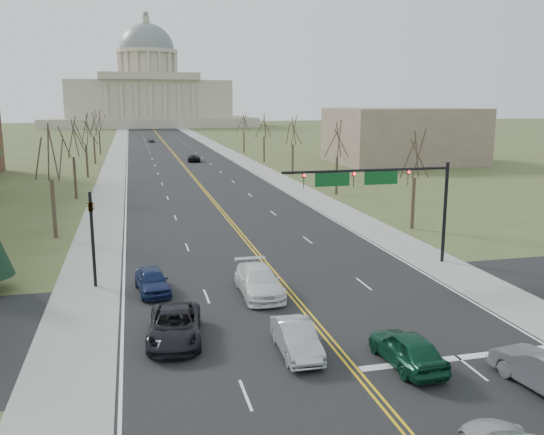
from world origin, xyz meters
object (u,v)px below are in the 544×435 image
car_nb_inner_lead (407,349)px  car_far_sb (151,140)px  car_sb_outer_lead (175,326)px  car_sb_inner_second (259,281)px  signal_left (92,229)px  car_far_nb (194,158)px  car_sb_outer_second (152,280)px  signal_mast (380,185)px  car_sb_inner_lead (296,339)px

car_nb_inner_lead → car_far_sb: 142.46m
car_sb_outer_lead → car_sb_inner_second: car_sb_inner_second is taller
signal_left → car_sb_outer_lead: size_ratio=1.11×
car_far_nb → car_nb_inner_lead: bearing=94.3°
car_far_nb → car_sb_outer_second: bearing=86.4°
signal_mast → car_far_sb: signal_mast is taller
signal_left → car_sb_outer_lead: signal_left is taller
signal_left → car_sb_inner_second: bearing=-22.1°
car_sb_outer_lead → car_far_nb: size_ratio=1.10×
car_nb_inner_lead → car_far_nb: bearing=-93.1°
car_sb_inner_lead → car_sb_inner_second: (0.09, 8.42, 0.09)m
car_sb_inner_second → car_far_sb: size_ratio=1.43×
car_sb_inner_second → car_far_sb: (-1.68, 131.63, -0.15)m
signal_left → car_sb_outer_second: size_ratio=1.37×
car_sb_outer_second → car_far_nb: size_ratio=0.89×
car_sb_outer_lead → car_sb_outer_second: (-0.78, 7.53, -0.00)m
car_sb_inner_second → car_far_nb: (4.44, 77.55, -0.14)m
signal_left → car_nb_inner_lead: size_ratio=1.31×
signal_left → car_far_sb: size_ratio=1.51×
car_nb_inner_lead → car_sb_inner_lead: bearing=-30.6°
signal_left → car_far_nb: signal_left is taller
car_sb_outer_lead → car_far_nb: 83.74m
signal_left → car_sb_inner_lead: bearing=-52.3°
signal_left → car_sb_outer_second: (3.42, -1.98, -2.96)m
signal_mast → car_far_nb: bearing=93.8°
signal_left → car_sb_inner_lead: 15.84m
signal_mast → car_far_sb: 128.30m
signal_left → car_nb_inner_lead: signal_left is taller
signal_mast → car_sb_inner_second: signal_mast is taller
car_far_nb → car_far_sb: (-6.13, 54.08, -0.00)m
car_sb_inner_second → signal_left: bearing=158.0°
car_sb_inner_lead → car_far_sb: bearing=91.9°
signal_left → car_sb_outer_lead: 10.81m
signal_mast → car_sb_inner_second: bearing=-157.4°
car_sb_inner_second → signal_mast: bearing=22.8°
car_sb_inner_second → car_far_sb: car_sb_inner_second is taller
car_far_nb → signal_left: bearing=83.6°
signal_left → car_sb_inner_lead: size_ratio=1.35×
car_sb_inner_lead → car_sb_outer_lead: size_ratio=0.82×
car_sb_outer_second → signal_mast: bearing=0.4°
car_nb_inner_lead → car_far_sb: size_ratio=1.15×
car_sb_outer_second → car_far_sb: 129.79m
signal_mast → car_sb_outer_lead: 18.24m
car_sb_outer_lead → car_far_sb: bearing=94.6°
car_sb_inner_second → car_sb_outer_lead: bearing=-133.7°
car_nb_inner_lead → car_sb_inner_second: car_sb_inner_second is taller
car_sb_outer_lead → car_nb_inner_lead: bearing=-21.7°
car_far_sb → car_nb_inner_lead: bearing=-93.8°
car_nb_inner_lead → car_sb_outer_second: size_ratio=1.05×
car_sb_outer_second → car_sb_outer_lead: bearing=-90.9°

